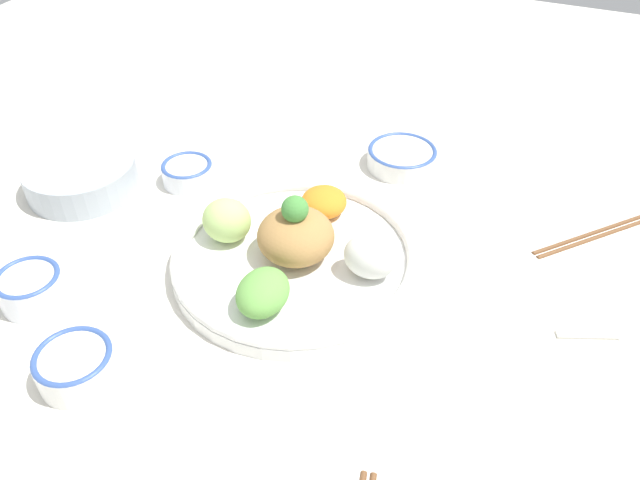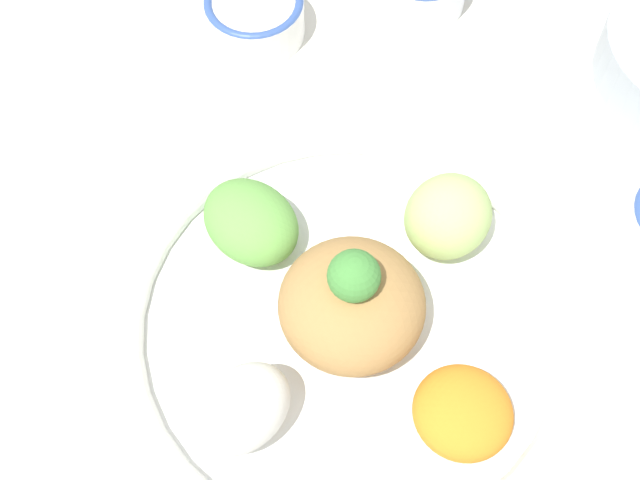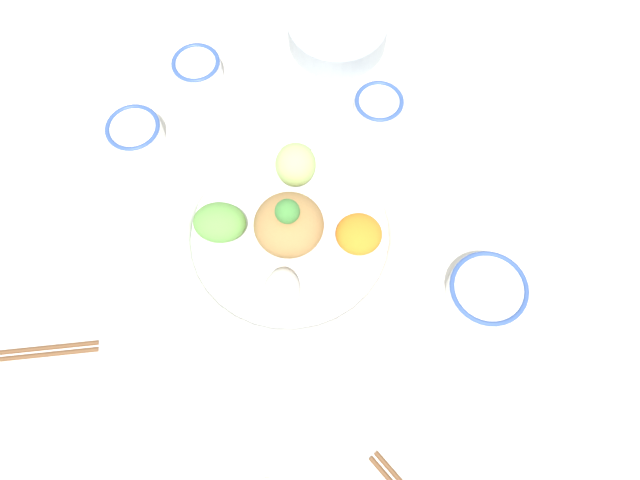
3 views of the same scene
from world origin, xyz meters
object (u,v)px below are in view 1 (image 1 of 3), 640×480
object	(u,v)px
side_serving_bowl	(81,175)
rice_bowl_plain	(75,365)
salad_platter	(296,252)
sauce_bowl_red	(187,172)
chopsticks_pair_near	(602,231)
serving_spoon_main	(616,335)
sauce_bowl_dark	(402,156)
rice_bowl_blue	(30,287)

from	to	relation	value
side_serving_bowl	rice_bowl_plain	bearing A→B (deg)	-51.11
salad_platter	sauce_bowl_red	distance (m)	0.28
salad_platter	rice_bowl_plain	size ratio (longest dim) A/B	3.84
chopsticks_pair_near	salad_platter	bearing A→B (deg)	164.66
sauce_bowl_red	salad_platter	bearing A→B (deg)	-25.12
salad_platter	sauce_bowl_red	size ratio (longest dim) A/B	4.15
salad_platter	rice_bowl_plain	bearing A→B (deg)	-118.27
serving_spoon_main	sauce_bowl_red	bearing A→B (deg)	-28.32
sauce_bowl_red	chopsticks_pair_near	bearing A→B (deg)	11.52
chopsticks_pair_near	serving_spoon_main	distance (m)	0.21
sauce_bowl_dark	sauce_bowl_red	bearing A→B (deg)	-148.92
salad_platter	serving_spoon_main	distance (m)	0.42
rice_bowl_blue	chopsticks_pair_near	size ratio (longest dim) A/B	0.43
salad_platter	serving_spoon_main	size ratio (longest dim) A/B	2.97
sauce_bowl_dark	rice_bowl_plain	world-z (taller)	rice_bowl_plain
rice_bowl_blue	chopsticks_pair_near	bearing A→B (deg)	33.53
rice_bowl_blue	side_serving_bowl	xyz separation A→B (m)	(-0.11, 0.23, 0.00)
side_serving_bowl	salad_platter	bearing A→B (deg)	-4.69
salad_platter	serving_spoon_main	world-z (taller)	salad_platter
sauce_bowl_dark	serving_spoon_main	xyz separation A→B (m)	(0.36, -0.26, -0.02)
sauce_bowl_dark	serving_spoon_main	distance (m)	0.45
salad_platter	chopsticks_pair_near	distance (m)	0.46
sauce_bowl_dark	rice_bowl_plain	xyz separation A→B (m)	(-0.21, -0.58, 0.01)
side_serving_bowl	chopsticks_pair_near	xyz separation A→B (m)	(0.79, 0.22, -0.02)
sauce_bowl_dark	serving_spoon_main	world-z (taller)	sauce_bowl_dark
side_serving_bowl	sauce_bowl_red	bearing A→B (deg)	30.41
sauce_bowl_red	rice_bowl_plain	bearing A→B (deg)	-75.30
sauce_bowl_dark	side_serving_bowl	distance (m)	0.53
rice_bowl_blue	serving_spoon_main	world-z (taller)	rice_bowl_blue
rice_bowl_blue	sauce_bowl_dark	world-z (taller)	rice_bowl_blue
rice_bowl_plain	chopsticks_pair_near	world-z (taller)	rice_bowl_plain
salad_platter	sauce_bowl_dark	bearing A→B (deg)	79.39
chopsticks_pair_near	sauce_bowl_red	bearing A→B (deg)	143.57
side_serving_bowl	serving_spoon_main	distance (m)	0.82
rice_bowl_plain	side_serving_bowl	world-z (taller)	side_serving_bowl
rice_bowl_blue	sauce_bowl_dark	xyz separation A→B (m)	(0.34, 0.50, -0.01)
sauce_bowl_dark	rice_bowl_plain	distance (m)	0.62
rice_bowl_plain	serving_spoon_main	xyz separation A→B (m)	(0.57, 0.32, -0.02)
rice_bowl_plain	sauce_bowl_red	bearing A→B (deg)	104.70
sauce_bowl_red	rice_bowl_blue	xyz separation A→B (m)	(-0.03, -0.32, 0.01)
sauce_bowl_red	rice_bowl_plain	distance (m)	0.41
serving_spoon_main	chopsticks_pair_near	bearing A→B (deg)	-102.92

